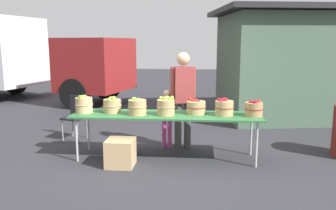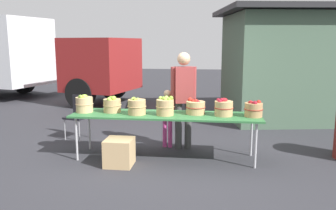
# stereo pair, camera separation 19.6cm
# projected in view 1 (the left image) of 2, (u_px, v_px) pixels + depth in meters

# --- Properties ---
(ground_plane) EXTENTS (40.00, 40.00, 0.00)m
(ground_plane) POSITION_uv_depth(u_px,v_px,m) (166.00, 158.00, 5.81)
(ground_plane) COLOR #2D2D33
(market_table) EXTENTS (3.10, 0.76, 0.75)m
(market_table) POSITION_uv_depth(u_px,v_px,m) (166.00, 116.00, 5.69)
(market_table) COLOR #2D6B38
(market_table) RESTS_ON ground
(apple_basket_green_0) EXTENTS (0.30, 0.30, 0.31)m
(apple_basket_green_0) POSITION_uv_depth(u_px,v_px,m) (84.00, 104.00, 5.78)
(apple_basket_green_0) COLOR tan
(apple_basket_green_0) RESTS_ON market_table
(apple_basket_green_1) EXTENTS (0.31, 0.31, 0.28)m
(apple_basket_green_1) POSITION_uv_depth(u_px,v_px,m) (112.00, 105.00, 5.80)
(apple_basket_green_1) COLOR tan
(apple_basket_green_1) RESTS_ON market_table
(apple_basket_green_2) EXTENTS (0.31, 0.31, 0.28)m
(apple_basket_green_2) POSITION_uv_depth(u_px,v_px,m) (137.00, 107.00, 5.63)
(apple_basket_green_2) COLOR tan
(apple_basket_green_2) RESTS_ON market_table
(apple_basket_green_3) EXTENTS (0.30, 0.30, 0.31)m
(apple_basket_green_3) POSITION_uv_depth(u_px,v_px,m) (166.00, 106.00, 5.59)
(apple_basket_green_3) COLOR tan
(apple_basket_green_3) RESTS_ON market_table
(apple_basket_red_0) EXTENTS (0.33, 0.33, 0.27)m
(apple_basket_red_0) POSITION_uv_depth(u_px,v_px,m) (196.00, 107.00, 5.69)
(apple_basket_red_0) COLOR tan
(apple_basket_red_0) RESTS_ON market_table
(apple_basket_red_1) EXTENTS (0.31, 0.31, 0.29)m
(apple_basket_red_1) POSITION_uv_depth(u_px,v_px,m) (224.00, 107.00, 5.57)
(apple_basket_red_1) COLOR tan
(apple_basket_red_1) RESTS_ON market_table
(apple_basket_red_2) EXTENTS (0.30, 0.30, 0.26)m
(apple_basket_red_2) POSITION_uv_depth(u_px,v_px,m) (254.00, 109.00, 5.52)
(apple_basket_red_2) COLOR #A87F51
(apple_basket_red_2) RESTS_ON market_table
(vendor_adult) EXTENTS (0.45, 0.31, 1.75)m
(vendor_adult) POSITION_uv_depth(u_px,v_px,m) (183.00, 93.00, 6.18)
(vendor_adult) COLOR #3F3F3F
(vendor_adult) RESTS_ON ground
(child_customer) EXTENTS (0.28, 0.17, 1.07)m
(child_customer) POSITION_uv_depth(u_px,v_px,m) (167.00, 114.00, 6.31)
(child_customer) COLOR #CC3F8C
(child_customer) RESTS_ON ground
(box_truck) EXTENTS (7.99, 3.94, 2.75)m
(box_truck) POSITION_uv_depth(u_px,v_px,m) (4.00, 55.00, 11.85)
(box_truck) COLOR silver
(box_truck) RESTS_ON ground
(food_kiosk) EXTENTS (3.94, 3.45, 2.74)m
(food_kiosk) POSITION_uv_depth(u_px,v_px,m) (285.00, 64.00, 8.76)
(food_kiosk) COLOR #47604C
(food_kiosk) RESTS_ON ground
(folding_chair) EXTENTS (0.48, 0.48, 0.86)m
(folding_chair) POSITION_uv_depth(u_px,v_px,m) (76.00, 114.00, 6.91)
(folding_chair) COLOR black
(folding_chair) RESTS_ON ground
(produce_crate) EXTENTS (0.43, 0.43, 0.43)m
(produce_crate) POSITION_uv_depth(u_px,v_px,m) (121.00, 153.00, 5.40)
(produce_crate) COLOR tan
(produce_crate) RESTS_ON ground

